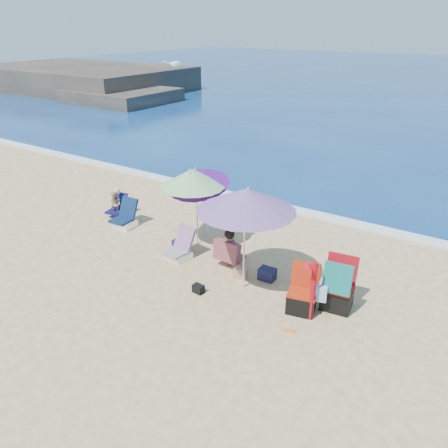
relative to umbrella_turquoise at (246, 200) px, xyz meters
The scene contains 20 objects.
ground 2.22m from the umbrella_turquoise, 145.73° to the right, with size 120.00×120.00×0.00m.
foam 5.15m from the umbrella_turquoise, 97.65° to the left, with size 120.00×0.50×0.04m.
headland 33.97m from the umbrella_turquoise, 145.33° to the left, with size 20.50×11.50×2.60m.
umbrella_turquoise is the anchor object (origin of this frame).
umbrella_striped 2.40m from the umbrella_turquoise, 154.62° to the left, with size 2.06×2.06×2.13m.
umbrella_blue 2.57m from the umbrella_turquoise, 149.68° to the left, with size 1.77×1.83×2.21m.
furled_umbrella 2.14m from the umbrella_turquoise, ahead, with size 0.22×0.36×1.39m.
chair_navy 5.01m from the umbrella_turquoise, 168.86° to the left, with size 0.67×0.75×0.78m.
chair_rainbow 2.82m from the umbrella_turquoise, behind, with size 0.65×0.79×0.77m.
camp_chair_left 2.27m from the umbrella_turquoise, ahead, with size 0.68×0.68×0.99m.
camp_chair_right 2.60m from the umbrella_turquoise, 11.18° to the left, with size 0.70×0.92×1.14m.
person_center 1.90m from the umbrella_turquoise, 142.47° to the left, with size 0.69×0.61×0.99m.
person_left 5.71m from the umbrella_turquoise, 166.52° to the left, with size 0.57×0.71×0.85m.
bag_navy_a 3.09m from the umbrella_turquoise, 165.11° to the left, with size 0.36×0.26×0.28m.
bag_black_a 2.57m from the umbrella_turquoise, 137.13° to the left, with size 0.40×0.36×0.24m.
bag_tan 2.01m from the umbrella_turquoise, 133.46° to the left, with size 0.33×0.26×0.25m.
bag_navy_b 2.05m from the umbrella_turquoise, 67.52° to the left, with size 0.37×0.29×0.27m.
bag_black_b 2.25m from the umbrella_turquoise, 135.78° to the right, with size 0.25×0.19×0.19m.
orange_item 2.69m from the umbrella_turquoise, 28.75° to the right, with size 0.22×0.13×0.03m.
seagull 4.29m from the umbrella_turquoise, 151.07° to the left, with size 0.68×0.33×0.13m.
Camera 1 is at (4.87, -6.76, 5.36)m, focal length 35.55 mm.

